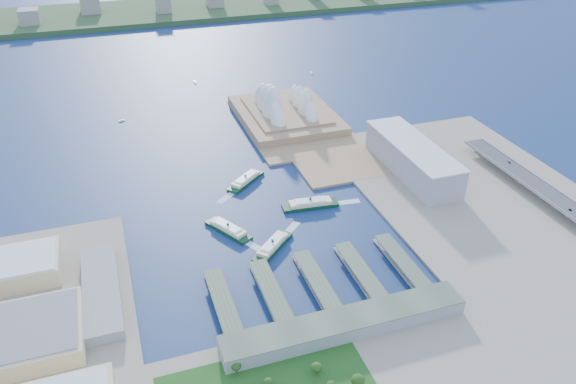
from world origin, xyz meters
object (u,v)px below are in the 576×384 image
object	(u,v)px
toaster_building	(412,158)
car_b	(570,210)
ferry_c	(273,244)
car_c	(509,162)
opera_house	(286,99)
ferry_b	(246,179)
ferry_a	(228,227)
ferry_d	(310,202)

from	to	relation	value
toaster_building	car_b	world-z (taller)	toaster_building
ferry_c	car_c	size ratio (longest dim) A/B	11.22
car_b	car_c	bearing A→B (deg)	-94.25
opera_house	toaster_building	xyz separation A→B (m)	(90.00, -200.00, -11.50)
ferry_b	car_b	distance (m)	347.74
toaster_building	ferry_a	bearing A→B (deg)	-168.35
toaster_building	car_b	size ratio (longest dim) A/B	41.96
ferry_c	ferry_d	distance (m)	84.81
opera_house	ferry_d	xyz separation A→B (m)	(-49.80, -230.91, -26.24)
ferry_d	car_c	size ratio (longest dim) A/B	12.20
opera_house	ferry_c	distance (m)	311.45
ferry_c	car_c	distance (m)	314.46
toaster_building	ferry_d	size ratio (longest dim) A/B	2.54
ferry_a	ferry_d	world-z (taller)	ferry_d
ferry_c	car_b	bearing A→B (deg)	-143.53
opera_house	ferry_d	world-z (taller)	opera_house
ferry_a	car_b	xyz separation A→B (m)	(335.76, -96.06, 10.17)
ferry_d	car_b	size ratio (longest dim) A/B	16.50
toaster_building	car_c	world-z (taller)	toaster_building
ferry_b	toaster_building	bearing A→B (deg)	36.82
ferry_a	ferry_c	xyz separation A→B (m)	(33.96, -41.44, 0.01)
ferry_a	ferry_d	bearing A→B (deg)	-18.94
toaster_building	ferry_d	xyz separation A→B (m)	(-139.80, -30.91, -14.74)
ferry_c	car_b	distance (m)	306.87
car_b	car_c	distance (m)	107.89
opera_house	ferry_c	world-z (taller)	opera_house
opera_house	ferry_b	size ratio (longest dim) A/B	3.20
ferry_a	toaster_building	bearing A→B (deg)	-17.72
opera_house	ferry_a	world-z (taller)	opera_house
ferry_b	car_c	distance (m)	311.58
ferry_d	car_b	xyz separation A→B (m)	(240.80, -113.55, 9.70)
car_b	ferry_a	bearing A→B (deg)	-15.96
ferry_c	car_b	size ratio (longest dim) A/B	15.18
opera_house	car_c	distance (m)	309.80
car_b	ferry_c	bearing A→B (deg)	-10.26
toaster_building	car_c	size ratio (longest dim) A/B	31.02
car_b	car_c	size ratio (longest dim) A/B	0.74
opera_house	toaster_building	distance (m)	219.62
ferry_b	car_b	bearing A→B (deg)	16.73
ferry_c	car_c	bearing A→B (deg)	-123.57
ferry_c	car_b	xyz separation A→B (m)	(301.80, -54.62, 10.16)
car_c	car_b	bearing A→B (deg)	85.75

